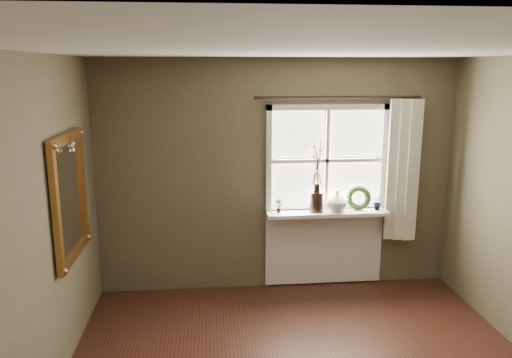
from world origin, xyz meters
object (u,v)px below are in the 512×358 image
object	(u,v)px
wreath	(358,200)
gilt_mirror	(70,197)
dark_jug	(316,202)
cream_vase	(337,201)

from	to	relation	value
wreath	gilt_mirror	world-z (taller)	gilt_mirror
dark_jug	wreath	distance (m)	0.49
dark_jug	gilt_mirror	world-z (taller)	gilt_mirror
cream_vase	gilt_mirror	world-z (taller)	gilt_mirror
dark_jug	gilt_mirror	size ratio (longest dim) A/B	0.20
cream_vase	wreath	size ratio (longest dim) A/B	0.86
dark_jug	cream_vase	distance (m)	0.23
cream_vase	gilt_mirror	xyz separation A→B (m)	(-2.62, -0.95, 0.36)
cream_vase	wreath	bearing A→B (deg)	8.81
dark_jug	gilt_mirror	distance (m)	2.60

